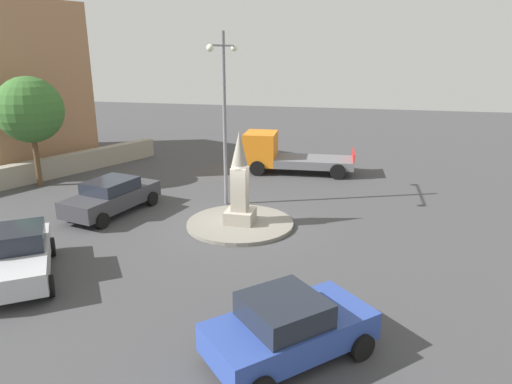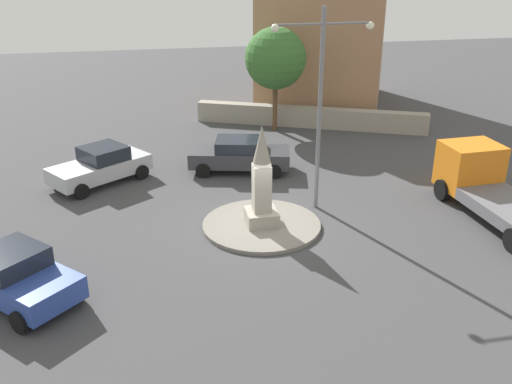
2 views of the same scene
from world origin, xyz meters
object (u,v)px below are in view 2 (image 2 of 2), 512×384
at_px(streetlamp, 320,92).
at_px(car_blue_passing, 16,276).
at_px(tree_near_wall, 275,59).
at_px(corner_building, 325,28).
at_px(monument, 262,184).
at_px(car_silver_waiting, 101,165).
at_px(truck_orange_near_island, 488,185).
at_px(car_dark_grey_parked_left, 240,155).

height_order(streetlamp, car_blue_passing, streetlamp).
bearing_deg(tree_near_wall, corner_building, -128.74).
xyz_separation_m(monument, streetlamp, (-2.42, -1.30, 2.85)).
bearing_deg(car_silver_waiting, corner_building, -139.24).
distance_m(car_blue_passing, car_silver_waiting, 8.88).
distance_m(streetlamp, car_blue_passing, 11.76).
bearing_deg(car_silver_waiting, car_blue_passing, 77.50).
bearing_deg(tree_near_wall, car_silver_waiting, 34.01).
relative_size(car_silver_waiting, tree_near_wall, 0.80).
xyz_separation_m(truck_orange_near_island, tree_near_wall, (5.61, -11.78, 2.88)).
xyz_separation_m(streetlamp, truck_orange_near_island, (-6.32, 1.53, -3.52)).
xyz_separation_m(monument, car_dark_grey_parked_left, (-0.17, -5.72, -0.92)).
height_order(car_silver_waiting, truck_orange_near_island, truck_orange_near_island).
xyz_separation_m(streetlamp, tree_near_wall, (-0.70, -10.25, -0.64)).
relative_size(streetlamp, car_silver_waiting, 1.68).
relative_size(car_blue_passing, truck_orange_near_island, 0.64).
relative_size(monument, tree_near_wall, 0.66).
relative_size(car_dark_grey_parked_left, tree_near_wall, 0.85).
bearing_deg(car_blue_passing, corner_building, -127.13).
distance_m(monument, car_dark_grey_parked_left, 5.80).
bearing_deg(tree_near_wall, streetlamp, 86.07).
height_order(car_silver_waiting, corner_building, corner_building).
bearing_deg(streetlamp, car_dark_grey_parked_left, -63.06).
bearing_deg(car_dark_grey_parked_left, truck_orange_near_island, 145.21).
xyz_separation_m(streetlamp, car_dark_grey_parked_left, (2.25, -4.42, -3.77)).
bearing_deg(streetlamp, corner_building, -107.93).
bearing_deg(streetlamp, truck_orange_near_island, 166.41).
bearing_deg(car_silver_waiting, tree_near_wall, -145.99).
bearing_deg(streetlamp, tree_near_wall, -93.93).
bearing_deg(monument, car_silver_waiting, -43.11).
bearing_deg(monument, streetlamp, -151.80).
bearing_deg(car_silver_waiting, car_dark_grey_parked_left, -177.80).
bearing_deg(streetlamp, car_silver_waiting, -26.84).
relative_size(streetlamp, tree_near_wall, 1.35).
distance_m(car_dark_grey_parked_left, corner_building, 14.02).
bearing_deg(truck_orange_near_island, streetlamp, -13.59).
bearing_deg(car_silver_waiting, truck_orange_near_island, 158.61).
height_order(car_silver_waiting, car_dark_grey_parked_left, car_silver_waiting).
bearing_deg(monument, car_dark_grey_parked_left, -91.72).
relative_size(truck_orange_near_island, corner_building, 0.67).
relative_size(monument, car_silver_waiting, 0.83).
height_order(streetlamp, car_dark_grey_parked_left, streetlamp).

